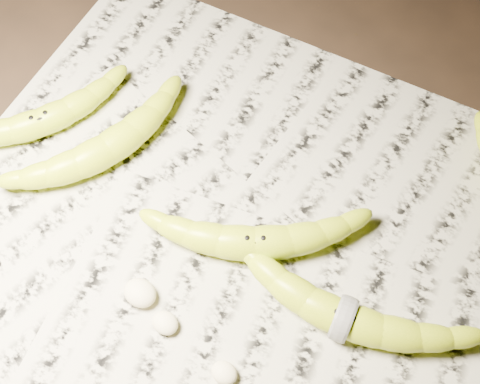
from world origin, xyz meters
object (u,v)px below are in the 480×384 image
Objects in this scene: banana_left_a at (40,120)px; banana_center at (255,242)px; banana_taped at (344,318)px; banana_left_b at (106,148)px.

banana_center reaches higher than banana_left_a.
banana_taped is (0.43, 0.01, 0.00)m from banana_left_a.
banana_left_a is 0.43m from banana_taped.
banana_taped reaches higher than banana_left_a.
banana_taped is at bearing -43.08° from banana_center.
banana_center is (0.22, 0.01, -0.00)m from banana_left_b.
banana_center is at bearing 160.10° from banana_taped.
banana_left_a is 0.97× the size of banana_left_b.
banana_left_a is 0.09m from banana_left_b.
banana_left_a is 0.94× the size of banana_center.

